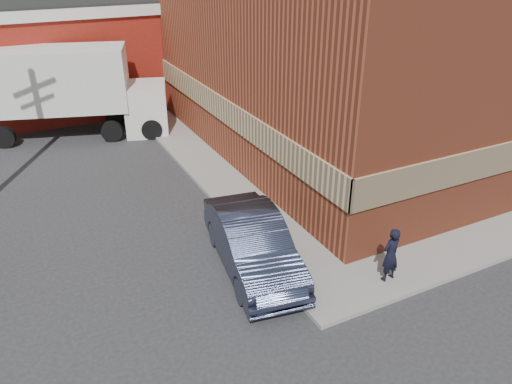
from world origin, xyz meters
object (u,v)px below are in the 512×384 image
brick_building (362,31)px  man (391,255)px  box_truck (74,86)px  sedan (253,243)px

brick_building → man: 12.47m
man → box_truck: bearing=-78.5°
man → sedan: man is taller
man → box_truck: (-5.37, 15.48, 1.44)m
man → sedan: bearing=-45.2°
man → sedan: (-2.93, 2.26, -0.09)m
brick_building → man: bearing=-122.4°
brick_building → box_truck: brick_building is taller
brick_building → man: brick_building is taller
sedan → box_truck: bearing=109.2°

